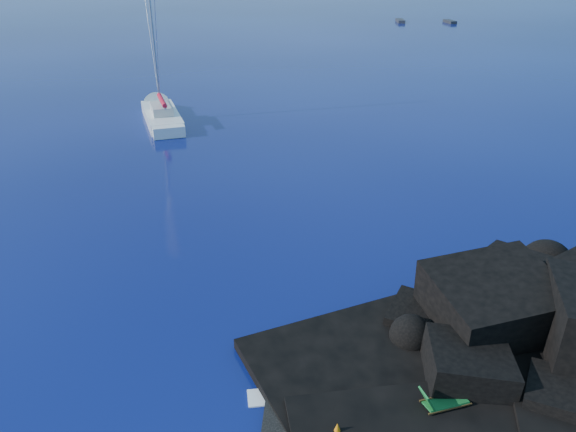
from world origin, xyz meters
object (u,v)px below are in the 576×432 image
Objects in this scene: sailboat at (162,122)px; distant_boat_b at (450,23)px; marker_cone at (337,430)px; deck_chair at (446,397)px; distant_boat_a at (400,22)px.

distant_boat_b is at bearing 39.78° from sailboat.
marker_cone is at bearing -115.59° from distant_boat_b.
sailboat reaches higher than marker_cone.
deck_chair is at bearing 14.47° from marker_cone.
deck_chair is 4.09m from marker_cone.
deck_chair is 116.23m from distant_boat_a.
sailboat is 3.19× the size of distant_boat_a.
distant_boat_a is at bearing 76.37° from marker_cone.
distant_boat_b is (50.41, 74.06, 0.00)m from sailboat.
distant_boat_a is at bearing 63.45° from deck_chair.
deck_chair is (16.01, -38.01, 0.96)m from sailboat.
distant_boat_a is 1.06× the size of distant_boat_b.
deck_chair reaches higher than marker_cone.
sailboat is at bearing 98.15° from deck_chair.
deck_chair is 117.23m from distant_boat_b.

